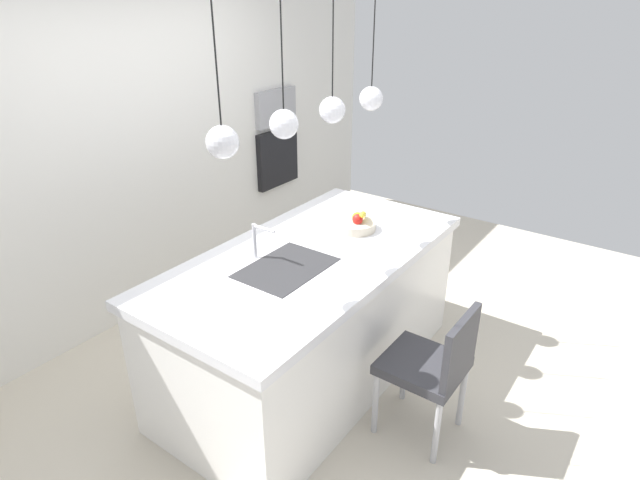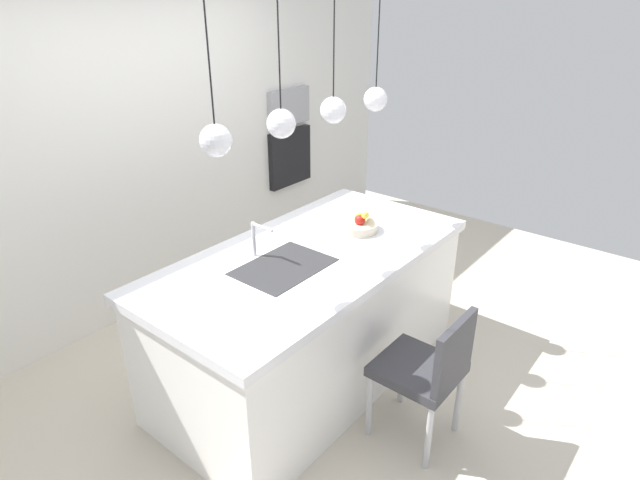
# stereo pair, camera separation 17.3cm
# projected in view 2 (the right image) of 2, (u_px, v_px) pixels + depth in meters

# --- Properties ---
(floor) EXTENTS (6.60, 6.60, 0.00)m
(floor) POSITION_uv_depth(u_px,v_px,m) (311.00, 372.00, 3.65)
(floor) COLOR beige
(floor) RESTS_ON ground
(back_wall) EXTENTS (6.00, 0.10, 2.60)m
(back_wall) POSITION_uv_depth(u_px,v_px,m) (145.00, 148.00, 4.03)
(back_wall) COLOR silver
(back_wall) RESTS_ON ground
(kitchen_island) EXTENTS (2.15, 1.08, 0.92)m
(kitchen_island) POSITION_uv_depth(u_px,v_px,m) (310.00, 315.00, 3.45)
(kitchen_island) COLOR white
(kitchen_island) RESTS_ON ground
(sink_basin) EXTENTS (0.56, 0.40, 0.02)m
(sink_basin) POSITION_uv_depth(u_px,v_px,m) (284.00, 268.00, 3.09)
(sink_basin) COLOR #2D2D30
(sink_basin) RESTS_ON kitchen_island
(faucet) EXTENTS (0.02, 0.17, 0.22)m
(faucet) POSITION_uv_depth(u_px,v_px,m) (257.00, 235.00, 3.14)
(faucet) COLOR silver
(faucet) RESTS_ON kitchen_island
(fruit_bowl) EXTENTS (0.28, 0.28, 0.16)m
(fruit_bowl) POSITION_uv_depth(u_px,v_px,m) (359.00, 225.00, 3.54)
(fruit_bowl) COLOR beige
(fruit_bowl) RESTS_ON kitchen_island
(microwave) EXTENTS (0.54, 0.08, 0.34)m
(microwave) POSITION_uv_depth(u_px,v_px,m) (288.00, 107.00, 5.06)
(microwave) COLOR #9E9EA3
(microwave) RESTS_ON back_wall
(oven) EXTENTS (0.56, 0.08, 0.56)m
(oven) POSITION_uv_depth(u_px,v_px,m) (289.00, 157.00, 5.27)
(oven) COLOR black
(oven) RESTS_ON back_wall
(chair_near) EXTENTS (0.42, 0.45, 0.86)m
(chair_near) POSITION_uv_depth(u_px,v_px,m) (428.00, 368.00, 2.90)
(chair_near) COLOR #333338
(chair_near) RESTS_ON ground
(pendant_light_left) EXTENTS (0.15, 0.15, 0.75)m
(pendant_light_left) POSITION_uv_depth(u_px,v_px,m) (216.00, 140.00, 2.42)
(pendant_light_left) COLOR silver
(pendant_light_center_left) EXTENTS (0.15, 0.15, 0.75)m
(pendant_light_center_left) POSITION_uv_depth(u_px,v_px,m) (281.00, 123.00, 2.74)
(pendant_light_center_left) COLOR silver
(pendant_light_center_right) EXTENTS (0.15, 0.15, 0.75)m
(pendant_light_center_right) POSITION_uv_depth(u_px,v_px,m) (333.00, 110.00, 3.05)
(pendant_light_center_right) COLOR silver
(pendant_light_right) EXTENTS (0.15, 0.15, 0.75)m
(pendant_light_right) POSITION_uv_depth(u_px,v_px,m) (376.00, 99.00, 3.36)
(pendant_light_right) COLOR silver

